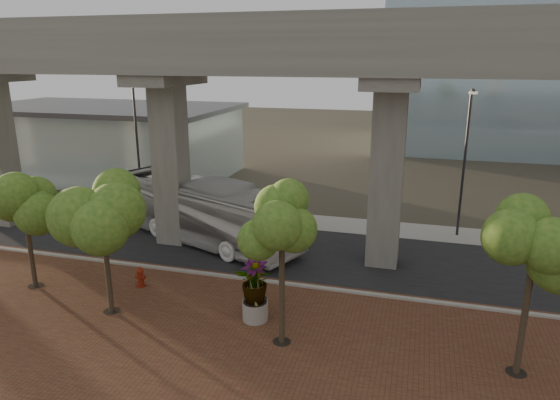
# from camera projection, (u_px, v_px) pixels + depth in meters

# --- Properties ---
(ground) EXTENTS (160.00, 160.00, 0.00)m
(ground) POSITION_uv_depth(u_px,v_px,m) (262.00, 265.00, 26.05)
(ground) COLOR #3A352A
(ground) RESTS_ON ground
(brick_plaza) EXTENTS (70.00, 13.00, 0.06)m
(brick_plaza) POSITION_uv_depth(u_px,v_px,m) (196.00, 347.00, 18.64)
(brick_plaza) COLOR brown
(brick_plaza) RESTS_ON ground
(asphalt_road) EXTENTS (90.00, 8.00, 0.04)m
(asphalt_road) POSITION_uv_depth(u_px,v_px,m) (273.00, 251.00, 27.89)
(asphalt_road) COLOR black
(asphalt_road) RESTS_ON ground
(curb_strip) EXTENTS (70.00, 0.25, 0.16)m
(curb_strip) POSITION_uv_depth(u_px,v_px,m) (249.00, 279.00, 24.18)
(curb_strip) COLOR #9C9991
(curb_strip) RESTS_ON ground
(far_sidewalk) EXTENTS (90.00, 3.00, 0.06)m
(far_sidewalk) POSITION_uv_depth(u_px,v_px,m) (297.00, 221.00, 32.97)
(far_sidewalk) COLOR #9C9991
(far_sidewalk) RESTS_ON ground
(transit_viaduct) EXTENTS (72.00, 5.60, 12.40)m
(transit_viaduct) POSITION_uv_depth(u_px,v_px,m) (272.00, 121.00, 25.88)
(transit_viaduct) COLOR gray
(transit_viaduct) RESTS_ON ground
(station_pavilion) EXTENTS (23.00, 13.00, 6.30)m
(station_pavilion) POSITION_uv_depth(u_px,v_px,m) (106.00, 140.00, 45.21)
(station_pavilion) COLOR #ACC1C5
(station_pavilion) RESTS_ON ground
(transit_bus) EXTENTS (13.36, 8.12, 3.68)m
(transit_bus) POSITION_uv_depth(u_px,v_px,m) (202.00, 210.00, 29.08)
(transit_bus) COLOR silver
(transit_bus) RESTS_ON ground
(fire_hydrant) EXTENTS (0.49, 0.44, 0.97)m
(fire_hydrant) POSITION_uv_depth(u_px,v_px,m) (140.00, 277.00, 23.41)
(fire_hydrant) COLOR maroon
(fire_hydrant) RESTS_ON ground
(planter_front) EXTENTS (2.22, 2.22, 2.44)m
(planter_front) POSITION_uv_depth(u_px,v_px,m) (256.00, 283.00, 20.41)
(planter_front) COLOR #A59E95
(planter_front) RESTS_ON ground
(planter_right) EXTENTS (2.53, 2.53, 2.70)m
(planter_right) POSITION_uv_depth(u_px,v_px,m) (255.00, 283.00, 20.08)
(planter_right) COLOR #A6A396
(planter_right) RESTS_ON ground
(planter_left) EXTENTS (1.88, 1.88, 2.07)m
(planter_left) POSITION_uv_depth(u_px,v_px,m) (252.00, 286.00, 20.71)
(planter_left) COLOR #B0A89F
(planter_left) RESTS_ON ground
(street_tree_far_west) EXTENTS (3.33, 3.33, 5.76)m
(street_tree_far_west) POSITION_uv_depth(u_px,v_px,m) (23.00, 200.00, 22.41)
(street_tree_far_west) COLOR #433726
(street_tree_far_west) RESTS_ON ground
(street_tree_near_west) EXTENTS (3.71, 3.71, 5.86)m
(street_tree_near_west) POSITION_uv_depth(u_px,v_px,m) (102.00, 218.00, 20.09)
(street_tree_near_west) COLOR #433726
(street_tree_near_west) RESTS_ON ground
(street_tree_near_east) EXTENTS (3.45, 3.45, 6.34)m
(street_tree_near_east) POSITION_uv_depth(u_px,v_px,m) (282.00, 223.00, 17.62)
(street_tree_near_east) COLOR #433726
(street_tree_near_east) RESTS_ON ground
(street_tree_far_east) EXTENTS (3.16, 3.16, 6.12)m
(street_tree_far_east) POSITION_uv_depth(u_px,v_px,m) (535.00, 246.00, 15.80)
(street_tree_far_east) COLOR #433726
(street_tree_far_east) RESTS_ON ground
(streetlamp_west) EXTENTS (0.44, 1.29, 8.88)m
(streetlamp_west) POSITION_uv_depth(u_px,v_px,m) (136.00, 139.00, 33.15)
(streetlamp_west) COLOR #29292D
(streetlamp_west) RESTS_ON ground
(streetlamp_east) EXTENTS (0.43, 1.27, 8.74)m
(streetlamp_east) POSITION_uv_depth(u_px,v_px,m) (465.00, 153.00, 28.81)
(streetlamp_east) COLOR #2A2A2F
(streetlamp_east) RESTS_ON ground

